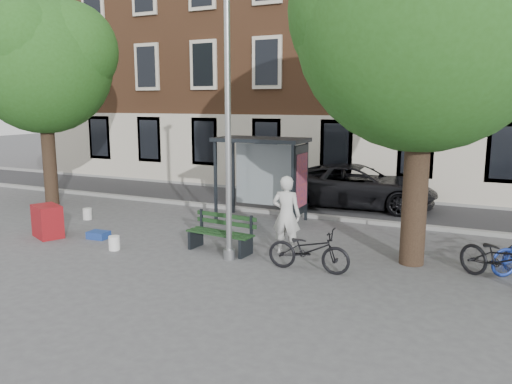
{
  "coord_description": "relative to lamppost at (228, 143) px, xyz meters",
  "views": [
    {
      "loc": [
        5.46,
        -10.12,
        3.69
      ],
      "look_at": [
        0.03,
        1.45,
        1.4
      ],
      "focal_mm": 35.0,
      "sensor_mm": 36.0,
      "label": 1
    }
  ],
  "objects": [
    {
      "name": "bucket_c",
      "position": [
        -3.0,
        -0.58,
        -2.6
      ],
      "size": [
        0.34,
        0.34,
        0.36
      ],
      "primitive_type": "cylinder",
      "rotation": [
        0.0,
        0.0,
        0.25
      ],
      "color": "white",
      "rests_on": "ground"
    },
    {
      "name": "tree_left",
      "position": [
        -8.99,
        2.88,
        2.43
      ],
      "size": [
        5.18,
        4.86,
        7.4
      ],
      "color": "black",
      "rests_on": "ground"
    },
    {
      "name": "bench",
      "position": [
        -0.49,
        0.5,
        -2.36
      ],
      "size": [
        1.82,
        0.74,
        0.91
      ],
      "rotation": [
        0.0,
        0.0,
        -0.09
      ],
      "color": "#1E2328",
      "rests_on": "ground"
    },
    {
      "name": "car_dark",
      "position": [
        1.26,
        7.32,
        -2.02
      ],
      "size": [
        5.7,
        3.01,
        1.53
      ],
      "primitive_type": "imported",
      "rotation": [
        0.0,
        0.0,
        1.66
      ],
      "color": "black",
      "rests_on": "ground"
    },
    {
      "name": "building_row",
      "position": [
        0.0,
        13.0,
        4.22
      ],
      "size": [
        30.0,
        8.0,
        14.0
      ],
      "primitive_type": "cube",
      "color": "brown",
      "rests_on": "ground"
    },
    {
      "name": "painter",
      "position": [
        1.06,
        1.0,
        -1.81
      ],
      "size": [
        0.76,
        0.54,
        1.95
      ],
      "primitive_type": "imported",
      "rotation": [
        0.0,
        0.0,
        3.25
      ],
      "color": "silver",
      "rests_on": "ground"
    },
    {
      "name": "bike_c",
      "position": [
        5.86,
        0.89,
        -2.25
      ],
      "size": [
        2.05,
        1.76,
        1.06
      ],
      "primitive_type": "imported",
      "rotation": [
        0.0,
        0.0,
        0.94
      ],
      "color": "black",
      "rests_on": "ground"
    },
    {
      "name": "lamppost",
      "position": [
        0.0,
        0.0,
        0.0
      ],
      "size": [
        0.28,
        0.35,
        6.11
      ],
      "color": "#9EA0A3",
      "rests_on": "ground"
    },
    {
      "name": "red_stand",
      "position": [
        -5.51,
        -0.39,
        -2.33
      ],
      "size": [
        1.07,
        0.91,
        0.9
      ],
      "primitive_type": "cube",
      "rotation": [
        0.0,
        0.0,
        -0.42
      ],
      "color": "maroon",
      "rests_on": "ground"
    },
    {
      "name": "bus_shelter",
      "position": [
        -0.61,
        4.11,
        -0.87
      ],
      "size": [
        2.85,
        1.45,
        2.62
      ],
      "color": "#1E2328",
      "rests_on": "ground"
    },
    {
      "name": "bike_a",
      "position": [
        2.0,
        -0.01,
        -2.29
      ],
      "size": [
        1.89,
        0.74,
        0.98
      ],
      "primitive_type": "imported",
      "rotation": [
        0.0,
        0.0,
        1.62
      ],
      "color": "black",
      "rests_on": "ground"
    },
    {
      "name": "bucket_b",
      "position": [
        -6.07,
        1.7,
        -2.6
      ],
      "size": [
        0.35,
        0.35,
        0.36
      ],
      "primitive_type": "cylinder",
      "rotation": [
        0.0,
        0.0,
        0.32
      ],
      "color": "silver",
      "rests_on": "ground"
    },
    {
      "name": "blue_crate",
      "position": [
        -4.13,
        0.09,
        -2.68
      ],
      "size": [
        0.57,
        0.43,
        0.2
      ],
      "primitive_type": "cube",
      "rotation": [
        0.0,
        0.0,
        0.06
      ],
      "color": "navy",
      "rests_on": "ground"
    },
    {
      "name": "curb_far",
      "position": [
        0.0,
        9.0,
        -2.72
      ],
      "size": [
        40.0,
        0.25,
        0.12
      ],
      "primitive_type": "cube",
      "color": "gray",
      "rests_on": "ground"
    },
    {
      "name": "notice_sign",
      "position": [
        3.95,
        2.91,
        -1.36
      ],
      "size": [
        0.34,
        0.06,
        1.96
      ],
      "rotation": [
        0.0,
        0.0,
        -0.08
      ],
      "color": "#9EA0A3",
      "rests_on": "ground"
    },
    {
      "name": "ground",
      "position": [
        0.0,
        0.0,
        -2.78
      ],
      "size": [
        90.0,
        90.0,
        0.0
      ],
      "primitive_type": "plane",
      "color": "#4C4C4F",
      "rests_on": "ground"
    },
    {
      "name": "road",
      "position": [
        0.0,
        7.0,
        -2.78
      ],
      "size": [
        40.0,
        4.0,
        0.01
      ],
      "primitive_type": "cube",
      "color": "#28282B",
      "rests_on": "ground"
    },
    {
      "name": "tree_right",
      "position": [
        4.01,
        1.38,
        2.83
      ],
      "size": [
        5.76,
        5.6,
        8.2
      ],
      "color": "black",
      "rests_on": "ground"
    },
    {
      "name": "curb_near",
      "position": [
        0.0,
        5.0,
        -2.72
      ],
      "size": [
        40.0,
        0.25,
        0.12
      ],
      "primitive_type": "cube",
      "color": "gray",
      "rests_on": "ground"
    }
  ]
}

